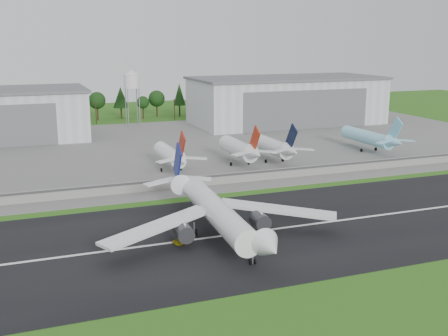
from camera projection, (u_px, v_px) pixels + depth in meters
name	position (u px, v px, depth m)	size (l,w,h in m)	color
ground	(322.00, 239.00, 129.85)	(600.00, 600.00, 0.00)	#225714
runway	(302.00, 226.00, 138.94)	(320.00, 60.00, 0.10)	black
runway_centerline	(302.00, 225.00, 138.93)	(220.00, 1.00, 0.02)	white
apron	(177.00, 147.00, 239.02)	(320.00, 150.00, 0.10)	slate
blast_fence	(234.00, 178.00, 179.47)	(240.00, 0.61, 3.50)	gray
hangar_east	(287.00, 100.00, 303.16)	(102.00, 47.00, 25.20)	silver
water_tower	(132.00, 79.00, 290.88)	(8.40, 8.40, 29.40)	#99999E
utility_poles	(137.00, 122.00, 311.81)	(230.00, 3.00, 12.00)	black
treeline	(131.00, 118.00, 325.46)	(320.00, 16.00, 22.00)	black
main_airliner	(218.00, 218.00, 129.66)	(57.16, 59.25, 18.17)	white
ground_vehicle	(183.00, 241.00, 126.69)	(2.11, 4.57, 1.27)	yellow
parked_jet_red_a	(172.00, 156.00, 193.14)	(7.36, 31.29, 16.43)	white
parked_jet_red_b	(241.00, 149.00, 202.16)	(7.36, 31.29, 16.79)	white
parked_jet_navy	(276.00, 147.00, 207.02)	(7.36, 31.29, 16.64)	silver
parked_jet_skyblue	(371.00, 138.00, 227.38)	(7.36, 37.29, 16.52)	#8CD8F3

